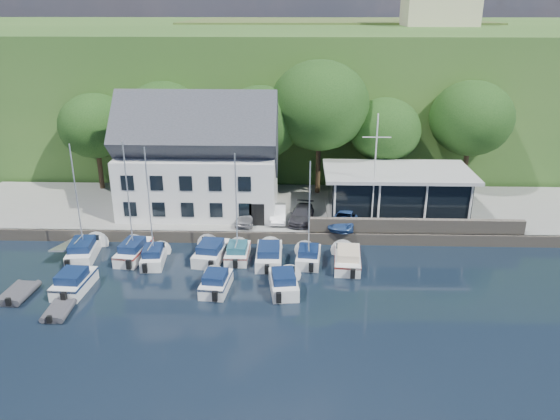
# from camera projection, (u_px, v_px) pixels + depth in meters

# --- Properties ---
(ground) EXTENTS (180.00, 180.00, 0.00)m
(ground) POSITION_uv_depth(u_px,v_px,m) (266.00, 312.00, 36.09)
(ground) COLOR black
(ground) RESTS_ON ground
(quay) EXTENTS (60.00, 13.00, 1.00)m
(quay) POSITION_uv_depth(u_px,v_px,m) (276.00, 211.00, 52.25)
(quay) COLOR gray
(quay) RESTS_ON ground
(quay_face) EXTENTS (60.00, 0.30, 1.00)m
(quay_face) POSITION_uv_depth(u_px,v_px,m) (273.00, 238.00, 46.18)
(quay_face) COLOR #6D6457
(quay_face) RESTS_ON ground
(hillside) EXTENTS (160.00, 75.00, 16.00)m
(hillside) POSITION_uv_depth(u_px,v_px,m) (286.00, 74.00, 91.14)
(hillside) COLOR #2F5B22
(hillside) RESTS_ON ground
(field_patch) EXTENTS (50.00, 30.00, 0.30)m
(field_patch) POSITION_uv_depth(u_px,v_px,m) (333.00, 21.00, 95.47)
(field_patch) COLOR #505C2E
(field_patch) RESTS_ON hillside
(harbor_building) EXTENTS (14.40, 8.20, 8.70)m
(harbor_building) POSITION_uv_depth(u_px,v_px,m) (199.00, 164.00, 49.80)
(harbor_building) COLOR silver
(harbor_building) RESTS_ON quay
(club_pavilion) EXTENTS (13.20, 7.20, 4.10)m
(club_pavilion) POSITION_uv_depth(u_px,v_px,m) (396.00, 192.00, 49.62)
(club_pavilion) COLOR black
(club_pavilion) RESTS_ON quay
(seawall) EXTENTS (18.00, 0.50, 1.20)m
(seawall) POSITION_uv_depth(u_px,v_px,m) (416.00, 226.00, 45.81)
(seawall) COLOR #6D6457
(seawall) RESTS_ON quay
(gangway) EXTENTS (1.20, 6.00, 1.40)m
(gangway) POSITION_uv_depth(u_px,v_px,m) (73.00, 251.00, 44.98)
(gangway) COLOR silver
(gangway) RESTS_ON ground
(car_silver) EXTENTS (2.06, 4.03, 1.31)m
(car_silver) POSITION_uv_depth(u_px,v_px,m) (247.00, 216.00, 47.82)
(car_silver) COLOR #A0A0A4
(car_silver) RESTS_ON quay
(car_white) EXTENTS (1.43, 3.95, 1.30)m
(car_white) POSITION_uv_depth(u_px,v_px,m) (278.00, 213.00, 48.45)
(car_white) COLOR white
(car_white) RESTS_ON quay
(car_dgrey) EXTENTS (2.55, 4.70, 1.29)m
(car_dgrey) POSITION_uv_depth(u_px,v_px,m) (301.00, 214.00, 48.17)
(car_dgrey) COLOR #343339
(car_dgrey) RESTS_ON quay
(car_blue) EXTENTS (2.84, 4.43, 1.41)m
(car_blue) POSITION_uv_depth(u_px,v_px,m) (345.00, 218.00, 47.12)
(car_blue) COLOR #2A4A82
(car_blue) RESTS_ON quay
(flagpole) EXTENTS (2.35, 0.20, 9.77)m
(flagpole) POSITION_uv_depth(u_px,v_px,m) (375.00, 171.00, 45.77)
(flagpole) COLOR silver
(flagpole) RESTS_ON quay
(tree_0) EXTENTS (7.20, 7.20, 9.85)m
(tree_0) POSITION_uv_depth(u_px,v_px,m) (97.00, 142.00, 55.26)
(tree_0) COLOR black
(tree_0) RESTS_ON quay
(tree_1) EXTENTS (8.03, 8.03, 10.98)m
(tree_1) POSITION_uv_depth(u_px,v_px,m) (165.00, 136.00, 55.16)
(tree_1) COLOR black
(tree_1) RESTS_ON quay
(tree_2) EXTENTS (7.89, 7.89, 10.78)m
(tree_2) POSITION_uv_depth(u_px,v_px,m) (261.00, 141.00, 53.76)
(tree_2) COLOR black
(tree_2) RESTS_ON quay
(tree_3) EXTENTS (9.66, 9.66, 13.20)m
(tree_3) POSITION_uv_depth(u_px,v_px,m) (319.00, 128.00, 53.46)
(tree_3) COLOR black
(tree_3) RESTS_ON quay
(tree_4) EXTENTS (7.02, 7.02, 9.60)m
(tree_4) POSITION_uv_depth(u_px,v_px,m) (384.00, 146.00, 54.11)
(tree_4) COLOR black
(tree_4) RESTS_ON quay
(tree_5) EXTENTS (8.18, 8.18, 11.18)m
(tree_5) POSITION_uv_depth(u_px,v_px,m) (469.00, 137.00, 54.35)
(tree_5) COLOR black
(tree_5) RESTS_ON quay
(boat_r1_0) EXTENTS (2.94, 6.99, 9.13)m
(boat_r1_0) POSITION_uv_depth(u_px,v_px,m) (78.00, 203.00, 42.35)
(boat_r1_0) COLOR white
(boat_r1_0) RESTS_ON ground
(boat_r1_1) EXTENTS (2.63, 6.50, 9.28)m
(boat_r1_1) POSITION_uv_depth(u_px,v_px,m) (129.00, 203.00, 42.14)
(boat_r1_1) COLOR white
(boat_r1_1) RESTS_ON ground
(boat_r1_2) EXTENTS (2.23, 5.50, 8.80)m
(boat_r1_2) POSITION_uv_depth(u_px,v_px,m) (150.00, 210.00, 41.38)
(boat_r1_2) COLOR white
(boat_r1_2) RESTS_ON ground
(boat_r1_3) EXTENTS (3.06, 6.35, 1.50)m
(boat_r1_3) POSITION_uv_depth(u_px,v_px,m) (211.00, 250.00, 43.34)
(boat_r1_3) COLOR white
(boat_r1_3) RESTS_ON ground
(boat_r1_4) EXTENTS (2.00, 5.16, 8.21)m
(boat_r1_4) POSITION_uv_depth(u_px,v_px,m) (236.00, 211.00, 42.17)
(boat_r1_4) COLOR white
(boat_r1_4) RESTS_ON ground
(boat_r1_5) EXTENTS (2.24, 6.40, 1.48)m
(boat_r1_5) POSITION_uv_depth(u_px,v_px,m) (269.00, 253.00, 42.86)
(boat_r1_5) COLOR white
(boat_r1_5) RESTS_ON ground
(boat_r1_6) EXTENTS (2.40, 5.20, 8.49)m
(boat_r1_6) POSITION_uv_depth(u_px,v_px,m) (309.00, 212.00, 41.45)
(boat_r1_6) COLOR white
(boat_r1_6) RESTS_ON ground
(boat_r1_7) EXTENTS (2.60, 6.67, 1.47)m
(boat_r1_7) POSITION_uv_depth(u_px,v_px,m) (348.00, 257.00, 42.26)
(boat_r1_7) COLOR white
(boat_r1_7) RESTS_ON ground
(boat_r2_0) EXTENTS (2.50, 5.67, 1.56)m
(boat_r2_0) POSITION_uv_depth(u_px,v_px,m) (74.00, 280.00, 38.60)
(boat_r2_0) COLOR white
(boat_r2_0) RESTS_ON ground
(boat_r2_2) EXTENTS (2.43, 5.09, 1.46)m
(boat_r2_2) POSITION_uv_depth(u_px,v_px,m) (216.00, 281.00, 38.61)
(boat_r2_2) COLOR white
(boat_r2_2) RESTS_ON ground
(boat_r2_3) EXTENTS (2.70, 5.57, 1.55)m
(boat_r2_3) POSITION_uv_depth(u_px,v_px,m) (284.00, 281.00, 38.50)
(boat_r2_3) COLOR white
(boat_r2_3) RESTS_ON ground
(dinghy_0) EXTENTS (2.12, 3.32, 0.75)m
(dinghy_0) POSITION_uv_depth(u_px,v_px,m) (18.00, 292.00, 37.80)
(dinghy_0) COLOR #39393E
(dinghy_0) RESTS_ON ground
(dinghy_1) EXTENTS (1.74, 2.80, 0.64)m
(dinghy_1) POSITION_uv_depth(u_px,v_px,m) (58.00, 310.00, 35.72)
(dinghy_1) COLOR #39393E
(dinghy_1) RESTS_ON ground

